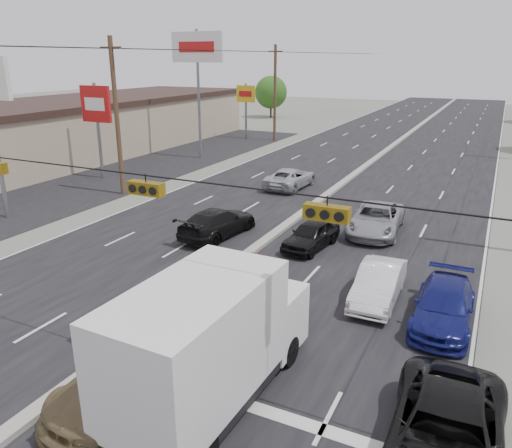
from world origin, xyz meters
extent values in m
plane|color=#606356|center=(0.00, 0.00, 0.00)|extent=(200.00, 200.00, 0.00)
cube|color=black|center=(0.00, 30.00, 0.00)|extent=(20.00, 160.00, 0.02)
cube|color=gray|center=(0.00, 30.00, 0.10)|extent=(0.50, 160.00, 0.20)
cube|color=tan|center=(-26.00, 25.00, 2.30)|extent=(12.00, 42.00, 4.60)
cube|color=black|center=(-17.00, 25.00, 0.00)|extent=(10.00, 42.00, 0.02)
cylinder|color=#422D1E|center=(-12.50, 15.00, 5.00)|extent=(0.30, 0.30, 10.00)
cube|color=#422D1E|center=(-12.50, 15.00, 9.30)|extent=(1.60, 0.12, 0.12)
cylinder|color=#422D1E|center=(-12.50, 40.00, 5.00)|extent=(0.30, 0.30, 10.00)
cube|color=#422D1E|center=(-12.50, 40.00, 9.30)|extent=(1.60, 0.12, 0.12)
cylinder|color=black|center=(0.00, 0.00, 5.80)|extent=(25.00, 0.04, 0.04)
cube|color=#72590C|center=(1.50, 0.00, 5.45)|extent=(1.05, 0.30, 0.35)
cube|color=#72590C|center=(6.50, 0.00, 5.45)|extent=(1.05, 0.30, 0.35)
cylinder|color=slate|center=(-17.00, 18.00, 3.50)|extent=(0.24, 0.24, 7.00)
cube|color=#B21414|center=(-17.00, 18.00, 5.50)|extent=(2.60, 0.25, 2.60)
cylinder|color=slate|center=(-14.50, 28.00, 5.50)|extent=(0.24, 0.24, 11.00)
cube|color=silver|center=(-14.50, 28.00, 9.55)|extent=(5.00, 0.25, 2.50)
cylinder|color=slate|center=(-16.00, 40.00, 3.00)|extent=(0.24, 0.24, 6.00)
cube|color=gold|center=(-16.00, 40.00, 4.90)|extent=(2.20, 0.25, 1.80)
cylinder|color=#382619|center=(-22.00, 60.00, 1.08)|extent=(0.28, 0.28, 2.16)
sphere|color=#204A13|center=(-22.00, 60.00, 3.72)|extent=(4.80, 4.80, 4.80)
cube|color=black|center=(3.82, -0.59, 0.46)|extent=(2.58, 7.22, 0.26)
cube|color=silver|center=(3.80, -1.40, 2.20)|extent=(2.72, 5.19, 2.86)
cube|color=silver|center=(3.91, 2.02, 1.28)|extent=(2.51, 2.02, 1.84)
cylinder|color=black|center=(2.83, 1.80, 0.46)|extent=(0.34, 0.93, 0.92)
cylinder|color=black|center=(4.97, 1.73, 0.46)|extent=(0.34, 0.93, 0.92)
cylinder|color=black|center=(2.68, -2.80, 0.46)|extent=(0.34, 0.93, 0.92)
imported|color=brown|center=(2.09, -1.28, 0.88)|extent=(2.98, 6.26, 1.76)
imported|color=#990B09|center=(1.74, 4.56, 0.76)|extent=(2.10, 4.76, 1.52)
imported|color=black|center=(9.60, -0.39, 0.77)|extent=(2.72, 5.59, 1.53)
imported|color=black|center=(2.27, 11.10, 0.66)|extent=(2.07, 4.04, 1.32)
imported|color=white|center=(6.42, 7.02, 0.69)|extent=(1.57, 4.23, 1.38)
imported|color=gray|center=(4.56, 14.66, 0.73)|extent=(2.76, 5.41, 1.46)
imported|color=navy|center=(8.83, 6.25, 0.67)|extent=(1.96, 4.67, 1.35)
imported|color=black|center=(-2.61, 10.62, 0.72)|extent=(2.57, 5.13, 1.43)
imported|color=#AAADB2|center=(-3.06, 21.51, 0.68)|extent=(2.51, 5.03, 1.37)
camera|label=1|loc=(9.73, -10.25, 8.76)|focal=35.00mm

